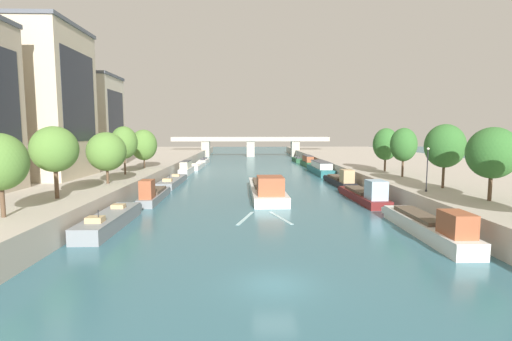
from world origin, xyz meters
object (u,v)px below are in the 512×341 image
at_px(moored_boat_left_gap_after, 153,194).
at_px(moored_boat_right_midway, 320,168).
at_px(moored_boat_right_downstream, 308,162).
at_px(tree_left_distant, 144,145).
at_px(tree_right_second, 492,153).
at_px(lamppost_right_bank, 427,168).
at_px(barge_midriver, 267,189).
at_px(tree_left_midway, 55,149).
at_px(moored_boat_left_downstream, 173,181).
at_px(moored_boat_left_midway, 186,169).
at_px(tree_right_past_mid, 445,146).
at_px(moored_boat_right_gap_after, 297,160).
at_px(moored_boat_left_second, 110,220).
at_px(tree_right_distant, 404,145).
at_px(tree_left_third, 124,143).
at_px(moored_boat_left_near, 197,166).
at_px(tree_left_far, 0,162).
at_px(moored_boat_left_upstream, 204,161).
at_px(moored_boat_right_lone, 365,194).
at_px(bridge_far, 251,144).
at_px(tree_right_by_lamp, 386,144).
at_px(moored_boat_right_end, 340,180).
at_px(moored_boat_right_far, 428,226).

height_order(moored_boat_left_gap_after, moored_boat_right_midway, moored_boat_left_gap_after).
xyz_separation_m(moored_boat_right_downstream, tree_left_distant, (-34.07, -29.40, 5.39)).
bearing_deg(tree_right_second, lamppost_right_bank, 122.44).
bearing_deg(barge_midriver, tree_left_midway, -144.77).
distance_m(moored_boat_left_downstream, tree_right_second, 46.10).
height_order(moored_boat_left_downstream, moored_boat_left_midway, moored_boat_left_midway).
bearing_deg(tree_right_past_mid, moored_boat_right_gap_after, 96.19).
height_order(moored_boat_left_second, moored_boat_right_midway, moored_boat_right_midway).
height_order(moored_boat_left_midway, tree_right_distant, tree_right_distant).
distance_m(barge_midriver, moored_boat_right_midway, 30.13).
relative_size(moored_boat_left_gap_after, moored_boat_right_gap_after, 1.20).
bearing_deg(moored_boat_left_downstream, tree_right_distant, -16.51).
relative_size(moored_boat_left_midway, moored_boat_right_midway, 0.62).
height_order(tree_left_third, tree_left_distant, tree_left_third).
bearing_deg(moored_boat_left_near, tree_left_distant, -104.00).
bearing_deg(moored_boat_right_midway, tree_left_far, -124.45).
bearing_deg(tree_right_distant, tree_right_past_mid, -89.36).
relative_size(moored_boat_right_midway, tree_right_past_mid, 2.22).
bearing_deg(tree_left_distant, moored_boat_left_gap_after, -71.68).
bearing_deg(moored_boat_left_downstream, tree_left_distant, 149.90).
bearing_deg(moored_boat_left_upstream, moored_boat_right_lone, -65.04).
xyz_separation_m(lamppost_right_bank, bridge_far, (-17.84, 93.38, -0.65)).
relative_size(tree_right_distant, tree_right_by_lamp, 0.99).
bearing_deg(tree_left_third, barge_midriver, -14.22).
distance_m(moored_boat_right_lone, moored_boat_right_end, 14.29).
relative_size(moored_boat_left_second, tree_right_by_lamp, 1.77).
xyz_separation_m(moored_boat_right_midway, tree_right_distant, (6.59, -25.84, 5.93)).
xyz_separation_m(moored_boat_left_near, tree_left_third, (-6.42, -34.00, 6.73)).
bearing_deg(tree_left_distant, bridge_far, 73.50).
bearing_deg(barge_midriver, bridge_far, 90.84).
relative_size(moored_boat_right_downstream, tree_right_past_mid, 1.69).
relative_size(moored_boat_left_downstream, moored_boat_right_downstream, 1.16).
xyz_separation_m(moored_boat_left_near, moored_boat_right_gap_after, (27.18, 19.50, 0.08)).
height_order(moored_boat_left_upstream, moored_boat_right_midway, moored_boat_right_midway).
distance_m(barge_midriver, lamppost_right_bank, 20.83).
xyz_separation_m(moored_boat_left_midway, tree_left_distant, (-5.51, -11.68, 5.38)).
height_order(moored_boat_left_midway, moored_boat_right_end, moored_boat_right_end).
distance_m(moored_boat_right_lone, tree_right_distant, 11.25).
xyz_separation_m(moored_boat_left_downstream, lamppost_right_bank, (31.98, -23.53, 4.52)).
relative_size(barge_midriver, tree_left_far, 3.30).
relative_size(moored_boat_left_gap_after, moored_boat_left_near, 0.91).
bearing_deg(lamppost_right_bank, tree_right_second, -57.56).
bearing_deg(moored_boat_right_far, lamppost_right_bank, 65.19).
relative_size(moored_boat_left_downstream, tree_right_second, 2.08).
bearing_deg(moored_boat_left_second, moored_boat_right_downstream, 64.81).
height_order(tree_right_distant, bridge_far, tree_right_distant).
bearing_deg(moored_boat_right_end, moored_boat_right_far, -90.37).
distance_m(moored_boat_left_downstream, moored_boat_right_end, 28.25).
bearing_deg(lamppost_right_bank, tree_right_past_mid, 37.85).
distance_m(moored_boat_left_downstream, moored_boat_right_downstream, 43.32).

